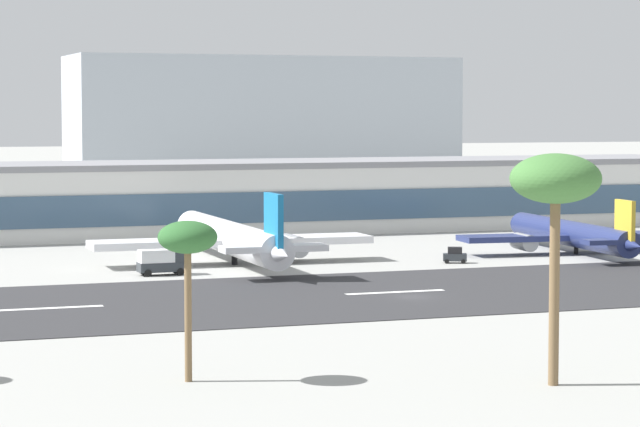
{
  "coord_description": "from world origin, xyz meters",
  "views": [
    {
      "loc": [
        -63.07,
        -144.57,
        20.65
      ],
      "look_at": [
        6.03,
        47.76,
        5.99
      ],
      "focal_mm": 80.09,
      "sensor_mm": 36.0,
      "label": 1
    }
  ],
  "objects_px": {
    "distant_hotel_block": "(264,124)",
    "airliner_gold_tail_gate_1": "(576,235)",
    "airliner_blue_tail_gate_0": "(234,240)",
    "service_baggage_tug_0": "(455,255)",
    "terminal_building": "(290,196)",
    "palm_tree_0": "(556,184)",
    "service_box_truck_1": "(162,261)",
    "palm_tree_2": "(188,242)"
  },
  "relations": [
    {
      "from": "distant_hotel_block",
      "to": "airliner_gold_tail_gate_1",
      "type": "distance_m",
      "value": 173.79
    },
    {
      "from": "airliner_blue_tail_gate_0",
      "to": "service_baggage_tug_0",
      "type": "height_order",
      "value": "airliner_blue_tail_gate_0"
    },
    {
      "from": "airliner_blue_tail_gate_0",
      "to": "distant_hotel_block",
      "type": "bearing_deg",
      "value": -17.62
    },
    {
      "from": "terminal_building",
      "to": "distant_hotel_block",
      "type": "relative_size",
      "value": 1.51
    },
    {
      "from": "service_baggage_tug_0",
      "to": "palm_tree_0",
      "type": "distance_m",
      "value": 88.01
    },
    {
      "from": "distant_hotel_block",
      "to": "airliner_gold_tail_gate_1",
      "type": "relative_size",
      "value": 2.38
    },
    {
      "from": "airliner_gold_tail_gate_1",
      "to": "service_box_truck_1",
      "type": "xyz_separation_m",
      "value": [
        -62.63,
        -5.69,
        -1.01
      ]
    },
    {
      "from": "service_box_truck_1",
      "to": "palm_tree_2",
      "type": "bearing_deg",
      "value": -103.56
    },
    {
      "from": "service_baggage_tug_0",
      "to": "terminal_building",
      "type": "bearing_deg",
      "value": 117.74
    },
    {
      "from": "distant_hotel_block",
      "to": "service_baggage_tug_0",
      "type": "distance_m",
      "value": 181.34
    },
    {
      "from": "airliner_blue_tail_gate_0",
      "to": "palm_tree_2",
      "type": "xyz_separation_m",
      "value": [
        -26.76,
        -79.08,
        7.36
      ]
    },
    {
      "from": "service_baggage_tug_0",
      "to": "palm_tree_0",
      "type": "bearing_deg",
      "value": -86.77
    },
    {
      "from": "distant_hotel_block",
      "to": "palm_tree_2",
      "type": "bearing_deg",
      "value": -108.79
    },
    {
      "from": "terminal_building",
      "to": "airliner_gold_tail_gate_1",
      "type": "relative_size",
      "value": 3.61
    },
    {
      "from": "terminal_building",
      "to": "palm_tree_2",
      "type": "distance_m",
      "value": 138.62
    },
    {
      "from": "palm_tree_2",
      "to": "airliner_blue_tail_gate_0",
      "type": "bearing_deg",
      "value": 71.31
    },
    {
      "from": "airliner_blue_tail_gate_0",
      "to": "palm_tree_0",
      "type": "distance_m",
      "value": 90.61
    },
    {
      "from": "service_box_truck_1",
      "to": "palm_tree_0",
      "type": "relative_size",
      "value": 0.35
    },
    {
      "from": "airliner_gold_tail_gate_1",
      "to": "airliner_blue_tail_gate_0",
      "type": "bearing_deg",
      "value": 91.53
    },
    {
      "from": "airliner_gold_tail_gate_1",
      "to": "distant_hotel_block",
      "type": "bearing_deg",
      "value": 2.63
    },
    {
      "from": "airliner_blue_tail_gate_0",
      "to": "service_box_truck_1",
      "type": "bearing_deg",
      "value": 127.4
    },
    {
      "from": "airliner_gold_tail_gate_1",
      "to": "palm_tree_2",
      "type": "bearing_deg",
      "value": 139.54
    },
    {
      "from": "airliner_gold_tail_gate_1",
      "to": "palm_tree_0",
      "type": "relative_size",
      "value": 2.4
    },
    {
      "from": "terminal_building",
      "to": "palm_tree_2",
      "type": "bearing_deg",
      "value": -111.77
    },
    {
      "from": "palm_tree_0",
      "to": "airliner_blue_tail_gate_0",
      "type": "bearing_deg",
      "value": 89.25
    },
    {
      "from": "airliner_blue_tail_gate_0",
      "to": "palm_tree_0",
      "type": "relative_size",
      "value": 2.91
    },
    {
      "from": "airliner_gold_tail_gate_1",
      "to": "service_baggage_tug_0",
      "type": "distance_m",
      "value": 22.37
    },
    {
      "from": "service_baggage_tug_0",
      "to": "palm_tree_2",
      "type": "distance_m",
      "value": 90.54
    },
    {
      "from": "terminal_building",
      "to": "service_box_truck_1",
      "type": "relative_size",
      "value": 24.98
    },
    {
      "from": "airliner_blue_tail_gate_0",
      "to": "palm_tree_0",
      "type": "xyz_separation_m",
      "value": [
        -1.18,
        -89.82,
        11.84
      ]
    },
    {
      "from": "terminal_building",
      "to": "distant_hotel_block",
      "type": "xyz_separation_m",
      "value": [
        33.33,
        120.32,
        11.25
      ]
    },
    {
      "from": "airliner_blue_tail_gate_0",
      "to": "palm_tree_2",
      "type": "relative_size",
      "value": 4.13
    },
    {
      "from": "terminal_building",
      "to": "airliner_gold_tail_gate_1",
      "type": "distance_m",
      "value": 58.85
    },
    {
      "from": "terminal_building",
      "to": "palm_tree_2",
      "type": "xyz_separation_m",
      "value": [
        -51.37,
        -128.67,
        4.67
      ]
    },
    {
      "from": "distant_hotel_block",
      "to": "palm_tree_0",
      "type": "bearing_deg",
      "value": -102.82
    },
    {
      "from": "airliner_blue_tail_gate_0",
      "to": "airliner_gold_tail_gate_1",
      "type": "bearing_deg",
      "value": -92.32
    },
    {
      "from": "distant_hotel_block",
      "to": "palm_tree_2",
      "type": "xyz_separation_m",
      "value": [
        -84.7,
        -248.99,
        -6.58
      ]
    },
    {
      "from": "airliner_blue_tail_gate_0",
      "to": "palm_tree_0",
      "type": "height_order",
      "value": "palm_tree_0"
    },
    {
      "from": "service_box_truck_1",
      "to": "palm_tree_0",
      "type": "distance_m",
      "value": 82.84
    },
    {
      "from": "terminal_building",
      "to": "airliner_blue_tail_gate_0",
      "type": "distance_m",
      "value": 55.42
    },
    {
      "from": "service_baggage_tug_0",
      "to": "service_box_truck_1",
      "type": "xyz_separation_m",
      "value": [
        -40.95,
        -0.46,
        0.74
      ]
    },
    {
      "from": "palm_tree_0",
      "to": "palm_tree_2",
      "type": "relative_size",
      "value": 1.42
    }
  ]
}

